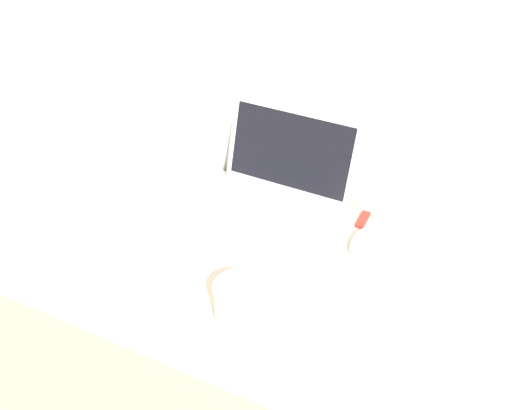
% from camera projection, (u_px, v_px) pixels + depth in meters
% --- Properties ---
extents(desk, '(1.24, 0.59, 0.77)m').
position_uv_depth(desk, '(223.00, 366.00, 1.54)').
color(desk, beige).
rests_on(desk, ground_plane).
extents(laptop, '(0.32, 0.32, 0.24)m').
position_uv_depth(laptop, '(275.00, 192.00, 1.40)').
color(laptop, silver).
rests_on(laptop, desk).
extents(drink_cup, '(0.09, 0.09, 0.09)m').
position_uv_depth(drink_cup, '(238.00, 302.00, 1.13)').
color(drink_cup, silver).
rests_on(drink_cup, desk).
extents(computer_mouse, '(0.05, 0.10, 0.03)m').
position_uv_depth(computer_mouse, '(363.00, 242.00, 1.32)').
color(computer_mouse, white).
rests_on(computer_mouse, desk).
extents(external_keyboard, '(0.38, 0.14, 0.02)m').
position_uv_depth(external_keyboard, '(123.00, 171.00, 1.54)').
color(external_keyboard, silver).
rests_on(external_keyboard, desk).
extents(usb_stick, '(0.02, 0.06, 0.01)m').
position_uv_depth(usb_stick, '(363.00, 220.00, 1.39)').
color(usb_stick, '#B2261E').
rests_on(usb_stick, desk).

